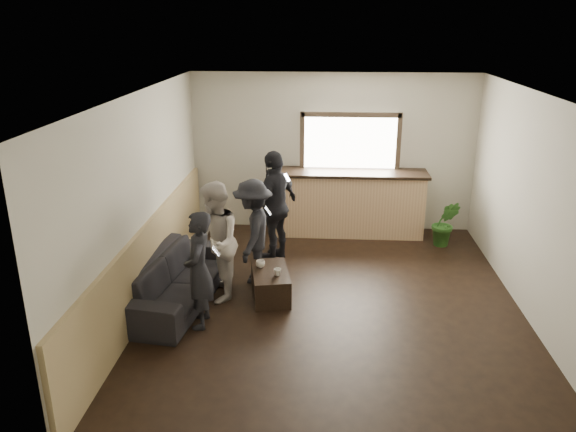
# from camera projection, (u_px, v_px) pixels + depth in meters

# --- Properties ---
(ground) EXTENTS (5.00, 6.00, 0.01)m
(ground) POSITION_uv_depth(u_px,v_px,m) (332.00, 303.00, 7.61)
(ground) COLOR black
(room_shell) EXTENTS (5.01, 6.01, 2.80)m
(room_shell) POSITION_uv_depth(u_px,v_px,m) (277.00, 199.00, 7.17)
(room_shell) COLOR silver
(room_shell) RESTS_ON ground
(bar_counter) EXTENTS (2.70, 0.68, 2.13)m
(bar_counter) POSITION_uv_depth(u_px,v_px,m) (349.00, 199.00, 9.92)
(bar_counter) COLOR tan
(bar_counter) RESTS_ON ground
(sofa) EXTENTS (1.18, 2.34, 0.65)m
(sofa) POSITION_uv_depth(u_px,v_px,m) (177.00, 279.00, 7.58)
(sofa) COLOR black
(sofa) RESTS_ON ground
(coffee_table) EXTENTS (0.64, 0.94, 0.39)m
(coffee_table) POSITION_uv_depth(u_px,v_px,m) (270.00, 283.00, 7.76)
(coffee_table) COLOR black
(coffee_table) RESTS_ON ground
(cup_a) EXTENTS (0.17, 0.17, 0.10)m
(cup_a) POSITION_uv_depth(u_px,v_px,m) (260.00, 264.00, 7.79)
(cup_a) COLOR silver
(cup_a) RESTS_ON coffee_table
(cup_b) EXTENTS (0.13, 0.13, 0.09)m
(cup_b) POSITION_uv_depth(u_px,v_px,m) (277.00, 272.00, 7.54)
(cup_b) COLOR silver
(cup_b) RESTS_ON coffee_table
(potted_plant) EXTENTS (0.48, 0.41, 0.81)m
(potted_plant) POSITION_uv_depth(u_px,v_px,m) (445.00, 223.00, 9.43)
(potted_plant) COLOR #2D6623
(potted_plant) RESTS_ON ground
(person_a) EXTENTS (0.46, 0.57, 1.50)m
(person_a) POSITION_uv_depth(u_px,v_px,m) (199.00, 270.00, 6.85)
(person_a) COLOR black
(person_a) RESTS_ON ground
(person_b) EXTENTS (0.79, 0.92, 1.65)m
(person_b) POSITION_uv_depth(u_px,v_px,m) (215.00, 242.00, 7.51)
(person_b) COLOR beige
(person_b) RESTS_ON ground
(person_c) EXTENTS (0.62, 1.02, 1.53)m
(person_c) POSITION_uv_depth(u_px,v_px,m) (253.00, 231.00, 8.06)
(person_c) COLOR black
(person_c) RESTS_ON ground
(person_d) EXTENTS (0.89, 1.12, 1.78)m
(person_d) POSITION_uv_depth(u_px,v_px,m) (275.00, 206.00, 8.75)
(person_d) COLOR black
(person_d) RESTS_ON ground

